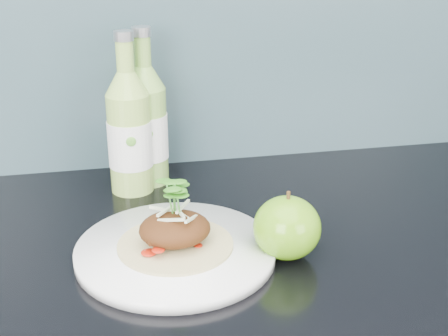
% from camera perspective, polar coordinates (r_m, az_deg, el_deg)
% --- Properties ---
extents(dinner_plate, '(0.28, 0.28, 0.02)m').
position_cam_1_polar(dinner_plate, '(0.86, -4.45, -7.57)').
color(dinner_plate, white).
rests_on(dinner_plate, kitchen_counter).
extents(pork_taco, '(0.16, 0.16, 0.10)m').
position_cam_1_polar(pork_taco, '(0.85, -4.52, -5.41)').
color(pork_taco, tan).
rests_on(pork_taco, dinner_plate).
extents(green_apple, '(0.11, 0.11, 0.10)m').
position_cam_1_polar(green_apple, '(0.85, 5.78, -5.45)').
color(green_apple, '#2D800E').
rests_on(green_apple, kitchen_counter).
extents(cider_bottle_left, '(0.08, 0.08, 0.27)m').
position_cam_1_polar(cider_bottle_left, '(1.03, -8.63, 3.20)').
color(cider_bottle_left, '#98C351').
rests_on(cider_bottle_left, kitchen_counter).
extents(cider_bottle_right, '(0.08, 0.08, 0.27)m').
position_cam_1_polar(cider_bottle_right, '(1.07, -7.14, 3.86)').
color(cider_bottle_right, '#81B54B').
rests_on(cider_bottle_right, kitchen_counter).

